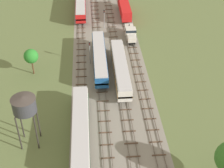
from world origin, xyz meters
The scene contains 16 objects.
ground_plane centered at (0.00, 56.00, 0.00)m, with size 480.00×480.00×0.00m, color #5B6B3D.
ballast_bed centered at (0.00, 56.00, 0.00)m, with size 17.04×176.00×0.01m, color gray.
track_far_left centered at (-6.52, 57.00, 0.14)m, with size 2.40×126.00×0.29m.
track_left centered at (-2.17, 57.00, 0.14)m, with size 2.40×126.00×0.29m.
track_centre_left centered at (2.17, 57.00, 0.14)m, with size 2.40×126.00×0.29m.
track_centre centered at (6.52, 57.00, 0.14)m, with size 2.40×126.00×0.29m.
diesel_railcar_far_left_nearest centered at (-6.52, 30.37, 2.60)m, with size 2.96×20.50×3.80m.
diesel_railcar_centre_left_near centered at (2.17, 48.59, 2.60)m, with size 2.96×20.50×3.80m.
diesel_railcar_left_mid centered at (-2.17, 53.30, 2.60)m, with size 2.96×20.50×3.80m.
shunter_loco_centre_midfar centered at (6.52, 66.05, 2.01)m, with size 2.74×8.46×3.10m.
freight_boxcar_centre_far centered at (6.53, 80.91, 2.45)m, with size 2.87×14.00×3.60m.
passenger_coach_far_left_farther centered at (-6.52, 85.16, 2.61)m, with size 2.96×22.00×3.80m.
water_tower centered at (-15.22, 30.14, 8.59)m, with size 4.06×4.06×10.29m.
signal_post_nearest centered at (0.00, 73.00, 3.56)m, with size 0.28×0.47×5.64m.
signal_post_near centered at (-4.35, 54.92, 3.70)m, with size 0.28×0.47×5.88m.
lineside_tree_1 centered at (-17.25, 51.64, 4.59)m, with size 3.21×3.21×6.22m.
Camera 1 is at (-4.23, -11.40, 42.62)m, focal length 53.02 mm.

